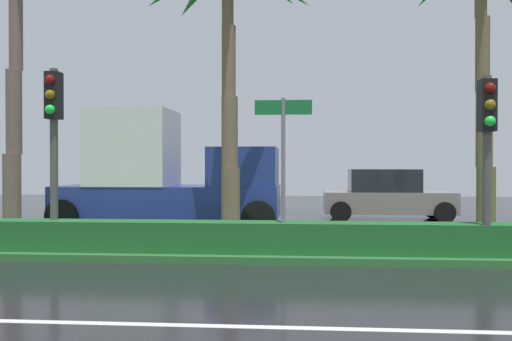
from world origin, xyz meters
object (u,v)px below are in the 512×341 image
(car_in_traffic_leading, at_px, (387,196))
(traffic_signal_median_right, at_px, (487,132))
(street_name_sign, at_px, (283,154))
(box_truck_lead, at_px, (166,176))
(traffic_signal_median_left, at_px, (53,125))

(car_in_traffic_leading, bearing_deg, traffic_signal_median_right, -86.30)
(traffic_signal_median_right, distance_m, street_name_sign, 3.79)
(street_name_sign, relative_size, box_truck_lead, 0.47)
(traffic_signal_median_right, distance_m, car_in_traffic_leading, 8.92)
(traffic_signal_median_right, xyz_separation_m, car_in_traffic_leading, (-0.57, 8.75, -1.64))
(traffic_signal_median_right, bearing_deg, traffic_signal_median_left, 177.12)
(street_name_sign, bearing_deg, traffic_signal_median_left, 176.40)
(street_name_sign, height_order, car_in_traffic_leading, street_name_sign)
(traffic_signal_median_right, bearing_deg, box_truck_lead, 143.19)
(traffic_signal_median_left, bearing_deg, street_name_sign, -3.60)
(traffic_signal_median_right, height_order, street_name_sign, traffic_signal_median_right)
(street_name_sign, bearing_deg, traffic_signal_median_right, -1.98)
(traffic_signal_median_right, height_order, car_in_traffic_leading, traffic_signal_median_right)
(traffic_signal_median_left, relative_size, traffic_signal_median_right, 1.10)
(traffic_signal_median_left, bearing_deg, traffic_signal_median_right, -2.88)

